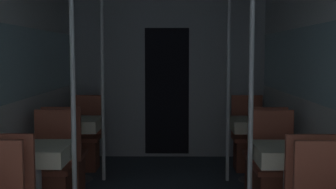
# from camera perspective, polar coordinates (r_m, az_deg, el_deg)

# --- Properties ---
(wall_right) EXTENTS (0.05, 7.99, 2.30)m
(wall_right) POSITION_cam_1_polar(r_m,az_deg,el_deg) (4.25, 19.11, 0.35)
(wall_right) COLOR silver
(wall_right) RESTS_ON ground_plane
(bulkhead_far) EXTENTS (2.83, 0.09, 2.30)m
(bulkhead_far) POSITION_cam_1_polar(r_m,az_deg,el_deg) (6.84, -0.12, 1.90)
(bulkhead_far) COLOR gray
(bulkhead_far) RESTS_ON ground_plane
(dining_table_left_1) EXTENTS (0.58, 0.58, 0.74)m
(dining_table_left_1) POSITION_cam_1_polar(r_m,az_deg,el_deg) (4.14, -15.89, -7.65)
(dining_table_left_1) COLOR #4C4C51
(dining_table_left_1) RESTS_ON ground_plane
(chair_left_far_1) EXTENTS (0.41, 0.41, 0.96)m
(chair_left_far_1) POSITION_cam_1_polar(r_m,az_deg,el_deg) (4.72, -13.91, -10.15)
(chair_left_far_1) COLOR brown
(chair_left_far_1) RESTS_ON ground_plane
(support_pole_left_1) EXTENTS (0.04, 0.04, 2.30)m
(support_pole_left_1) POSITION_cam_1_polar(r_m,az_deg,el_deg) (3.98, -11.50, -0.36)
(support_pole_left_1) COLOR silver
(support_pole_left_1) RESTS_ON ground_plane
(dining_table_left_2) EXTENTS (0.58, 0.58, 0.74)m
(dining_table_left_2) POSITION_cam_1_polar(r_m,az_deg,el_deg) (5.69, -11.21, -4.13)
(dining_table_left_2) COLOR #4C4C51
(dining_table_left_2) RESTS_ON ground_plane
(chair_left_near_2) EXTENTS (0.41, 0.41, 0.96)m
(chair_left_near_2) POSITION_cam_1_polar(r_m,az_deg,el_deg) (5.24, -12.37, -8.60)
(chair_left_near_2) COLOR brown
(chair_left_near_2) RESTS_ON ground_plane
(chair_left_far_2) EXTENTS (0.41, 0.41, 0.96)m
(chair_left_far_2) POSITION_cam_1_polar(r_m,az_deg,el_deg) (6.26, -10.15, -6.33)
(chair_left_far_2) COLOR brown
(chair_left_far_2) RESTS_ON ground_plane
(support_pole_left_2) EXTENTS (0.04, 0.04, 2.30)m
(support_pole_left_2) POSITION_cam_1_polar(r_m,az_deg,el_deg) (5.57, -7.97, 1.20)
(support_pole_left_2) COLOR silver
(support_pole_left_2) RESTS_ON ground_plane
(dining_table_right_1) EXTENTS (0.58, 0.58, 0.74)m
(dining_table_right_1) POSITION_cam_1_polar(r_m,az_deg,el_deg) (4.09, 14.60, -7.79)
(dining_table_right_1) COLOR #4C4C51
(dining_table_right_1) RESTS_ON ground_plane
(chair_right_far_1) EXTENTS (0.41, 0.41, 0.96)m
(chair_right_far_1) POSITION_cam_1_polar(r_m,az_deg,el_deg) (4.67, 12.91, -10.28)
(chair_right_far_1) COLOR brown
(chair_right_far_1) RESTS_ON ground_plane
(support_pole_right_1) EXTENTS (0.04, 0.04, 2.30)m
(support_pole_right_1) POSITION_cam_1_polar(r_m,az_deg,el_deg) (3.94, 10.09, -0.39)
(support_pole_right_1) COLOR silver
(support_pole_right_1) RESTS_ON ground_plane
(dining_table_right_2) EXTENTS (0.58, 0.58, 0.74)m
(dining_table_right_2) POSITION_cam_1_polar(r_m,az_deg,el_deg) (5.65, 10.64, -4.18)
(dining_table_right_2) COLOR #4C4C51
(dining_table_right_2) RESTS_ON ground_plane
(chair_right_near_2) EXTENTS (0.41, 0.41, 0.96)m
(chair_right_near_2) POSITION_cam_1_polar(r_m,az_deg,el_deg) (5.20, 11.61, -8.69)
(chair_right_near_2) COLOR brown
(chair_right_near_2) RESTS_ON ground_plane
(chair_right_far_2) EXTENTS (0.41, 0.41, 0.96)m
(chair_right_far_2) POSITION_cam_1_polar(r_m,az_deg,el_deg) (6.23, 9.74, -6.38)
(chair_right_far_2) COLOR brown
(chair_right_far_2) RESTS_ON ground_plane
(support_pole_right_2) EXTENTS (0.04, 0.04, 2.30)m
(support_pole_right_2) POSITION_cam_1_polar(r_m,az_deg,el_deg) (5.55, 7.36, 1.19)
(support_pole_right_2) COLOR silver
(support_pole_right_2) RESTS_ON ground_plane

